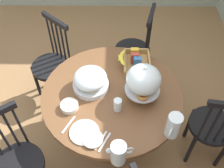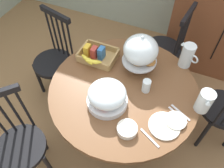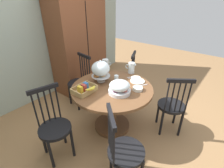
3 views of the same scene
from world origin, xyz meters
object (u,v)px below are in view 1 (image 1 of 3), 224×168
windsor_chair_facing_door (18,163)px  china_plate_small (93,139)px  windsor_chair_near_window (134,51)px  cereal_bowl (69,106)px  orange_juice_pitcher (118,154)px  fruit_platter_covered (90,80)px  china_plate_large (84,132)px  cereal_basket (135,61)px  milk_pitcher (173,126)px  drinking_glass (118,105)px  pastry_stand_with_dome (143,81)px  windsor_chair_by_cabinet (52,65)px  dining_table (112,109)px  windsor_chair_host_seat (212,128)px

windsor_chair_facing_door → china_plate_small: bearing=94.8°
windsor_chair_facing_door → windsor_chair_near_window: bearing=143.8°
cereal_bowl → orange_juice_pitcher: bearing=41.8°
fruit_platter_covered → china_plate_large: size_ratio=1.36×
cereal_basket → milk_pitcher: bearing=18.4°
windsor_chair_near_window → windsor_chair_facing_door: size_ratio=1.00×
china_plate_large → drinking_glass: (-0.21, 0.24, 0.05)m
windsor_chair_near_window → windsor_chair_facing_door: bearing=-36.2°
windsor_chair_near_window → pastry_stand_with_dome: bearing=-0.2°
windsor_chair_near_window → cereal_bowl: windsor_chair_near_window is taller
windsor_chair_by_cabinet → cereal_basket: size_ratio=3.09×
china_plate_small → cereal_bowl: cereal_bowl is taller
orange_juice_pitcher → milk_pitcher: 0.44m
dining_table → orange_juice_pitcher: orange_juice_pitcher is taller
china_plate_large → cereal_bowl: size_ratio=1.57×
china_plate_large → windsor_chair_by_cabinet: bearing=-155.7°
milk_pitcher → cereal_bowl: 0.80m
milk_pitcher → china_plate_large: 0.64m
windsor_chair_facing_door → cereal_basket: size_ratio=3.09×
milk_pitcher → windsor_chair_facing_door: bearing=-84.5°
windsor_chair_by_cabinet → fruit_platter_covered: 0.81m
orange_juice_pitcher → china_plate_small: size_ratio=1.26×
windsor_chair_by_cabinet → windsor_chair_host_seat: (0.75, 1.52, 0.00)m
windsor_chair_by_cabinet → windsor_chair_host_seat: size_ratio=1.00×
orange_juice_pitcher → dining_table: bearing=-175.0°
windsor_chair_host_seat → pastry_stand_with_dome: size_ratio=2.83×
fruit_platter_covered → china_plate_large: 0.45m
cereal_basket → cereal_bowl: cereal_basket is taller
pastry_stand_with_dome → china_plate_small: (0.40, -0.37, -0.18)m
fruit_platter_covered → china_plate_small: 0.51m
windsor_chair_host_seat → milk_pitcher: (0.23, -0.44, 0.38)m
pastry_stand_with_dome → china_plate_small: bearing=-42.7°
dining_table → pastry_stand_with_dome: bearing=81.8°
china_plate_large → cereal_bowl: (-0.22, -0.13, 0.02)m
dining_table → cereal_bowl: cereal_bowl is taller
windsor_chair_near_window → cereal_bowl: bearing=-29.8°
dining_table → windsor_chair_host_seat: size_ratio=1.20×
fruit_platter_covered → orange_juice_pitcher: 0.68m
windsor_chair_near_window → china_plate_small: (1.29, -0.38, 0.30)m
windsor_chair_facing_door → china_plate_large: 0.63m
pastry_stand_with_dome → china_plate_small: size_ratio=2.29×
windsor_chair_facing_door → orange_juice_pitcher: bearing=83.3°
drinking_glass → cereal_bowl: bearing=-91.2°
pastry_stand_with_dome → china_plate_large: (0.34, -0.44, -0.19)m
windsor_chair_by_cabinet → orange_juice_pitcher: bearing=30.2°
windsor_chair_host_seat → cereal_bowl: 1.24m
windsor_chair_near_window → pastry_stand_with_dome: (0.89, -0.00, 0.48)m
orange_juice_pitcher → drinking_glass: 0.42m
pastry_stand_with_dome → windsor_chair_by_cabinet: bearing=-126.1°
milk_pitcher → drinking_glass: bearing=-118.7°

